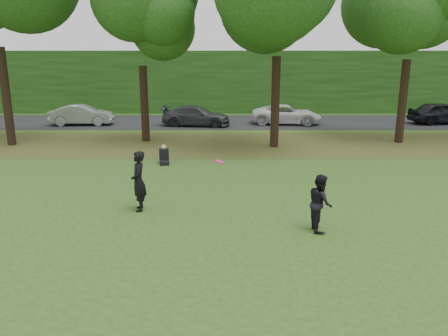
# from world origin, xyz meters

# --- Properties ---
(ground) EXTENTS (120.00, 120.00, 0.00)m
(ground) POSITION_xyz_m (0.00, 0.00, 0.00)
(ground) COLOR #2E4F18
(ground) RESTS_ON ground
(leaf_litter) EXTENTS (60.00, 7.00, 0.01)m
(leaf_litter) POSITION_xyz_m (0.00, 13.00, 0.01)
(leaf_litter) COLOR #4D421B
(leaf_litter) RESTS_ON ground
(street) EXTENTS (70.00, 7.00, 0.02)m
(street) POSITION_xyz_m (0.00, 21.00, 0.01)
(street) COLOR black
(street) RESTS_ON ground
(far_hedge) EXTENTS (70.00, 3.00, 5.00)m
(far_hedge) POSITION_xyz_m (0.00, 27.00, 2.50)
(far_hedge) COLOR #1B4213
(far_hedge) RESTS_ON ground
(player_left) EXTENTS (0.56, 0.75, 1.87)m
(player_left) POSITION_xyz_m (-1.23, 2.66, 0.94)
(player_left) COLOR black
(player_left) RESTS_ON ground
(player_right) EXTENTS (0.64, 0.80, 1.58)m
(player_right) POSITION_xyz_m (4.00, 1.08, 0.79)
(player_right) COLOR black
(player_right) RESTS_ON ground
(parked_cars) EXTENTS (41.31, 3.75, 1.49)m
(parked_cars) POSITION_xyz_m (-0.37, 19.92, 0.71)
(parked_cars) COLOR black
(parked_cars) RESTS_ON street
(frisbee) EXTENTS (0.34, 0.36, 0.14)m
(frisbee) POSITION_xyz_m (1.24, 2.02, 1.71)
(frisbee) COLOR #FD1590
(frisbee) RESTS_ON ground
(seated_person) EXTENTS (0.53, 0.79, 0.83)m
(seated_person) POSITION_xyz_m (-1.28, 8.69, 0.31)
(seated_person) COLOR black
(seated_person) RESTS_ON ground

